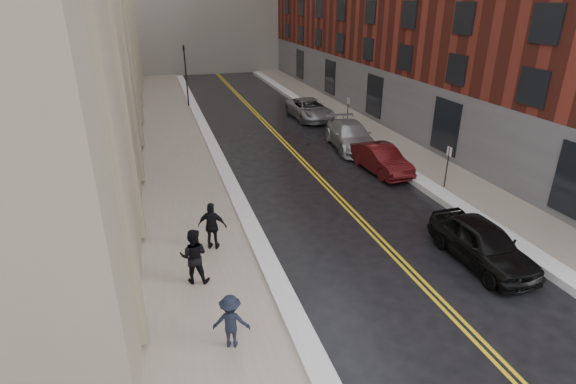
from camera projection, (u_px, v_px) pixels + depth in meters
ground at (372, 322)px, 13.25m from camera, size 160.00×160.00×0.00m
sidewalk_left at (178, 161)px, 26.09m from camera, size 4.00×64.00×0.15m
sidewalk_right at (387, 141)px, 29.63m from camera, size 3.00×64.00×0.15m
lane_stripe_a at (291, 151)px, 27.92m from camera, size 0.12×64.00×0.01m
lane_stripe_b at (295, 151)px, 27.99m from camera, size 0.12×64.00×0.01m
snow_ridge_left at (217, 156)px, 26.67m from camera, size 0.70×60.80×0.26m
snow_ridge_right at (361, 142)px, 29.12m from camera, size 0.85×60.80×0.30m
traffic_signal at (186, 71)px, 37.68m from camera, size 0.18×0.15×5.20m
parking_sign_near at (447, 164)px, 21.81m from camera, size 0.06×0.35×2.23m
parking_sign_far at (348, 110)px, 32.35m from camera, size 0.06×0.35×2.23m
car_black at (482, 243)px, 15.96m from camera, size 1.88×4.59×1.56m
car_maroon at (381, 159)px, 24.36m from camera, size 1.84×4.55×1.47m
car_silver_near at (351, 136)px, 28.19m from camera, size 2.88×5.80×1.62m
car_silver_far at (310, 109)px, 34.99m from camera, size 2.67×5.59×1.54m
pedestrian_a at (194, 256)px, 14.54m from camera, size 1.10×0.96×1.91m
pedestrian_b at (231, 321)px, 11.87m from camera, size 1.14×0.86×1.57m
pedestrian_c at (212, 226)px, 16.52m from camera, size 1.17×0.83×1.84m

